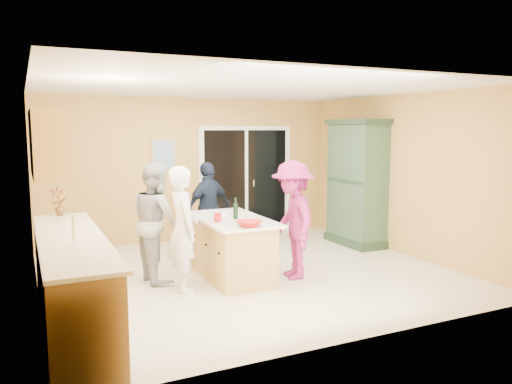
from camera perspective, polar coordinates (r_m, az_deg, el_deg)
name	(u,v)px	position (r m, az deg, el deg)	size (l,w,h in m)	color
floor	(249,273)	(7.18, -0.75, -9.29)	(5.50, 5.50, 0.00)	silver
ceiling	(249,88)	(6.91, -0.79, 11.85)	(5.50, 5.00, 0.10)	white
wall_back	(193,170)	(9.25, -7.21, 2.57)	(5.50, 0.10, 2.60)	#EDC761
wall_front	(360,209)	(4.79, 11.75, -1.86)	(5.50, 0.10, 2.60)	#EDC761
wall_left	(33,194)	(6.31, -24.12, -0.17)	(0.10, 5.00, 2.60)	#EDC761
wall_right	(403,175)	(8.44, 16.49, 1.88)	(0.10, 5.00, 2.60)	#EDC761
left_cabinet_run	(73,286)	(5.47, -20.20, -10.04)	(0.65, 3.05, 1.24)	tan
upper_cabinets	(48,144)	(6.08, -22.71, 5.08)	(0.35, 1.60, 0.75)	tan
sliding_door	(246,181)	(9.62, -1.16, 1.30)	(1.90, 0.07, 2.10)	silver
framed_picture	(164,154)	(9.05, -10.51, 4.30)	(0.46, 0.04, 0.56)	tan
kitchen_island	(232,250)	(6.90, -2.76, -6.62)	(0.89, 1.61, 0.84)	tan
green_hutch	(357,184)	(8.97, 11.49, 0.90)	(0.63, 1.20, 2.21)	#203521
woman_white	(183,229)	(6.34, -8.34, -4.22)	(0.58, 0.38, 1.58)	white
woman_grey	(157,222)	(6.84, -11.27, -3.35)	(0.78, 0.61, 1.61)	#A3A4A6
woman_navy	(209,208)	(8.19, -5.43, -1.84)	(0.89, 0.37, 1.51)	#182236
woman_magenta	(293,220)	(6.84, 4.23, -3.19)	(1.04, 0.60, 1.62)	#962054
serving_bowl	(249,224)	(6.19, -0.78, -3.64)	(0.30, 0.30, 0.07)	#B01613
tulip_vase	(59,201)	(6.81, -21.62, -0.96)	(0.20, 0.14, 0.39)	red
tumbler_near	(219,216)	(6.66, -4.23, -2.79)	(0.06, 0.06, 0.09)	#B01613
tumbler_far	(217,218)	(6.49, -4.43, -2.94)	(0.08, 0.08, 0.12)	#B01613
wine_bottle	(236,211)	(6.71, -2.35, -2.13)	(0.07, 0.07, 0.29)	black
white_plate	(220,214)	(7.10, -4.09, -2.49)	(0.22, 0.22, 0.01)	white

